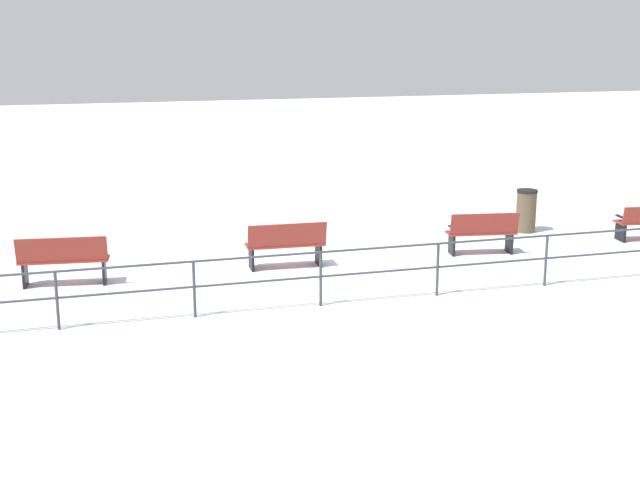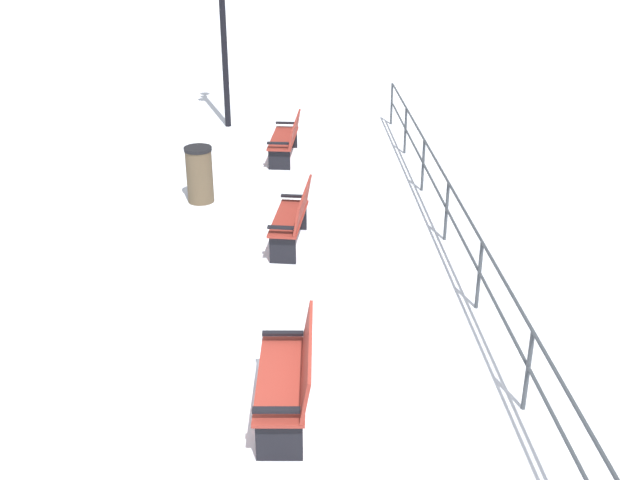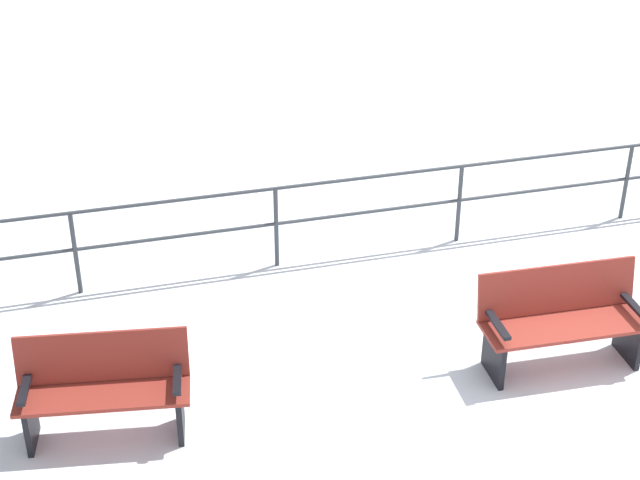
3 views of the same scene
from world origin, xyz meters
The scene contains 4 objects.
ground_plane centered at (0.00, 0.00, 0.00)m, with size 80.00×80.00×0.00m, color white.
bench_second centered at (-0.19, -4.23, 0.48)m, with size 0.72×1.52×0.92m.
bench_third centered at (-0.09, 0.00, 0.49)m, with size 0.64×1.60×0.96m.
waterfront_railing centered at (-2.57, 0.00, 0.67)m, with size 0.05×21.75×0.98m.
Camera 3 is at (6.62, -4.19, 5.57)m, focal length 54.36 mm.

